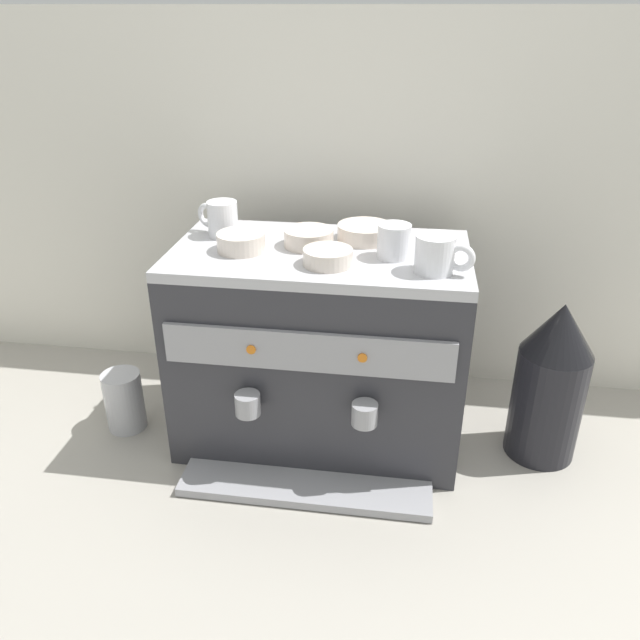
# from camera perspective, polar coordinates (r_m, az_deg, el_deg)

# --- Properties ---
(ground_plane) EXTENTS (4.00, 4.00, 0.00)m
(ground_plane) POSITION_cam_1_polar(r_m,az_deg,el_deg) (1.65, 0.00, -9.95)
(ground_plane) COLOR #9E998E
(tiled_backsplash_wall) EXTENTS (2.80, 0.03, 0.99)m
(tiled_backsplash_wall) POSITION_cam_1_polar(r_m,az_deg,el_deg) (1.72, 1.63, 10.21)
(tiled_backsplash_wall) COLOR silver
(tiled_backsplash_wall) RESTS_ON ground_plane
(espresso_machine) EXTENTS (0.67, 0.48, 0.50)m
(espresso_machine) POSITION_cam_1_polar(r_m,az_deg,el_deg) (1.51, -0.02, -2.55)
(espresso_machine) COLOR #2D2D33
(espresso_machine) RESTS_ON ground_plane
(ceramic_cup_0) EXTENTS (0.11, 0.08, 0.08)m
(ceramic_cup_0) POSITION_cam_1_polar(r_m,az_deg,el_deg) (1.51, -9.02, 9.15)
(ceramic_cup_0) COLOR white
(ceramic_cup_0) RESTS_ON espresso_machine
(ceramic_cup_1) EXTENTS (0.07, 0.11, 0.07)m
(ceramic_cup_1) POSITION_cam_1_polar(r_m,az_deg,el_deg) (1.36, 6.85, 7.23)
(ceramic_cup_1) COLOR white
(ceramic_cup_1) RESTS_ON espresso_machine
(ceramic_cup_2) EXTENTS (0.12, 0.08, 0.08)m
(ceramic_cup_2) POSITION_cam_1_polar(r_m,az_deg,el_deg) (1.29, 10.63, 5.92)
(ceramic_cup_2) COLOR white
(ceramic_cup_2) RESTS_ON espresso_machine
(ceramic_bowl_0) EXTENTS (0.11, 0.11, 0.03)m
(ceramic_bowl_0) POSITION_cam_1_polar(r_m,az_deg,el_deg) (1.32, 0.72, 5.76)
(ceramic_bowl_0) COLOR beige
(ceramic_bowl_0) RESTS_ON espresso_machine
(ceramic_bowl_1) EXTENTS (0.11, 0.11, 0.04)m
(ceramic_bowl_1) POSITION_cam_1_polar(r_m,az_deg,el_deg) (1.42, -1.04, 7.49)
(ceramic_bowl_1) COLOR beige
(ceramic_bowl_1) RESTS_ON espresso_machine
(ceramic_bowl_2) EXTENTS (0.11, 0.11, 0.04)m
(ceramic_bowl_2) POSITION_cam_1_polar(r_m,az_deg,el_deg) (1.41, -7.22, 7.05)
(ceramic_bowl_2) COLOR beige
(ceramic_bowl_2) RESTS_ON espresso_machine
(ceramic_bowl_3) EXTENTS (0.13, 0.13, 0.04)m
(ceramic_bowl_3) POSITION_cam_1_polar(r_m,az_deg,el_deg) (1.47, 4.11, 7.96)
(ceramic_bowl_3) COLOR beige
(ceramic_bowl_3) RESTS_ON espresso_machine
(coffee_grinder) EXTENTS (0.17, 0.17, 0.40)m
(coffee_grinder) POSITION_cam_1_polar(r_m,az_deg,el_deg) (1.56, 20.33, -5.30)
(coffee_grinder) COLOR black
(coffee_grinder) RESTS_ON ground_plane
(milk_pitcher) EXTENTS (0.10, 0.10, 0.16)m
(milk_pitcher) POSITION_cam_1_polar(r_m,az_deg,el_deg) (1.69, -17.46, -7.05)
(milk_pitcher) COLOR #B7B7BC
(milk_pitcher) RESTS_ON ground_plane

